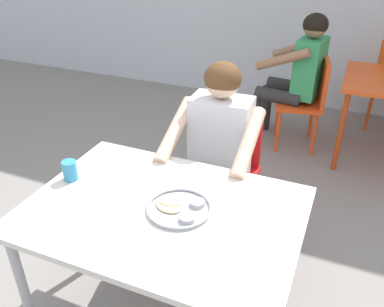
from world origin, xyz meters
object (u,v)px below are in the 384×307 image
(chair_foreground, at_px, (225,163))
(drinking_cup, at_px, (70,170))
(chair_red_left, at_px, (308,96))
(patron_background, at_px, (298,69))
(thali_tray, at_px, (179,208))
(diner_foreground, at_px, (215,149))
(table_foreground, at_px, (163,222))

(chair_foreground, bearing_deg, drinking_cup, -121.98)
(chair_red_left, xyz_separation_m, patron_background, (-0.12, 0.02, 0.22))
(drinking_cup, bearing_deg, chair_red_left, 69.48)
(drinking_cup, relative_size, chair_red_left, 0.12)
(chair_foreground, xyz_separation_m, chair_red_left, (0.31, 1.37, -0.01))
(thali_tray, height_order, chair_red_left, chair_red_left)
(chair_foreground, bearing_deg, diner_foreground, -88.82)
(drinking_cup, height_order, chair_red_left, drinking_cup)
(table_foreground, xyz_separation_m, diner_foreground, (0.01, 0.64, 0.04))
(drinking_cup, relative_size, patron_background, 0.08)
(chair_foreground, xyz_separation_m, patron_background, (0.19, 1.40, 0.22))
(thali_tray, height_order, diner_foreground, diner_foreground)
(chair_red_left, height_order, patron_background, patron_background)
(drinking_cup, xyz_separation_m, patron_background, (0.70, 2.22, -0.08))
(chair_foreground, distance_m, chair_red_left, 1.41)
(chair_foreground, relative_size, patron_background, 0.71)
(thali_tray, height_order, drinking_cup, drinking_cup)
(drinking_cup, height_order, diner_foreground, diner_foreground)
(diner_foreground, distance_m, patron_background, 1.63)
(thali_tray, distance_m, chair_red_left, 2.25)
(patron_background, bearing_deg, table_foreground, -94.90)
(patron_background, bearing_deg, chair_red_left, -10.07)
(chair_red_left, relative_size, patron_background, 0.70)
(table_foreground, bearing_deg, drinking_cup, 175.85)
(chair_foreground, relative_size, chair_red_left, 1.02)
(diner_foreground, relative_size, chair_red_left, 1.42)
(diner_foreground, xyz_separation_m, chair_red_left, (0.30, 1.59, -0.22))
(table_foreground, height_order, chair_red_left, chair_red_left)
(diner_foreground, bearing_deg, table_foreground, -90.96)
(thali_tray, bearing_deg, table_foreground, -166.13)
(table_foreground, relative_size, chair_red_left, 1.42)
(table_foreground, height_order, drinking_cup, drinking_cup)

